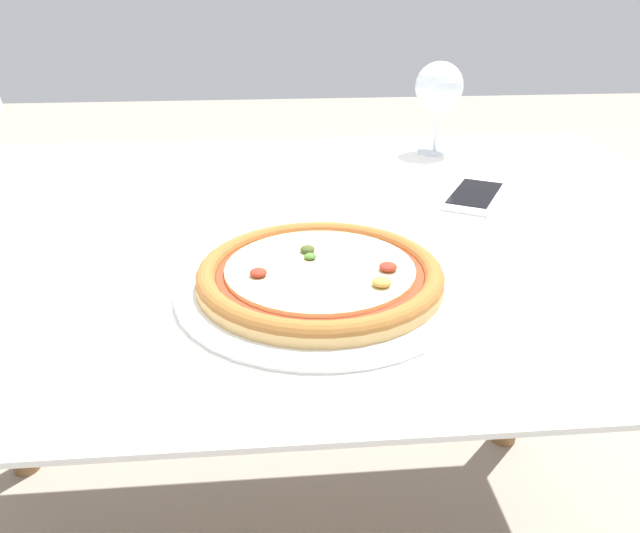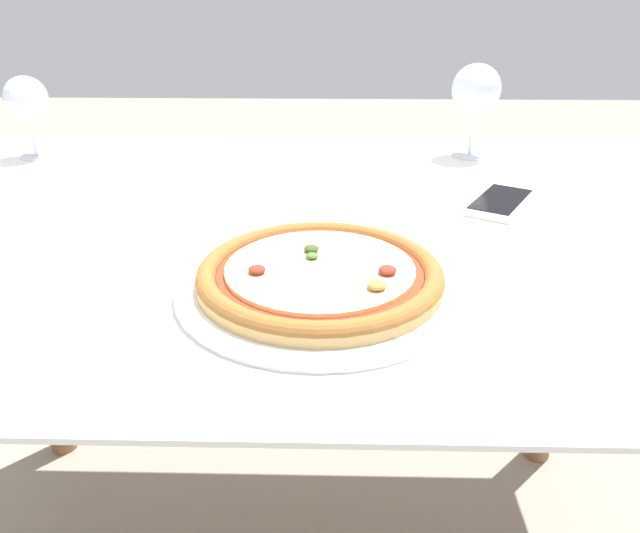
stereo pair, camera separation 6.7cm
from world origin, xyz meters
name	(u,v)px [view 1 (the left image)]	position (x,y,z in m)	size (l,w,h in m)	color
dining_table	(262,276)	(0.00, 0.00, 0.66)	(1.38, 0.93, 0.75)	brown
pizza_plate	(320,278)	(0.07, -0.22, 0.76)	(0.32, 0.32, 0.04)	white
wine_glass_far_right	(439,88)	(0.34, 0.34, 0.87)	(0.09, 0.09, 0.17)	silver
cell_phone	(475,196)	(0.33, 0.06, 0.75)	(0.13, 0.16, 0.01)	white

